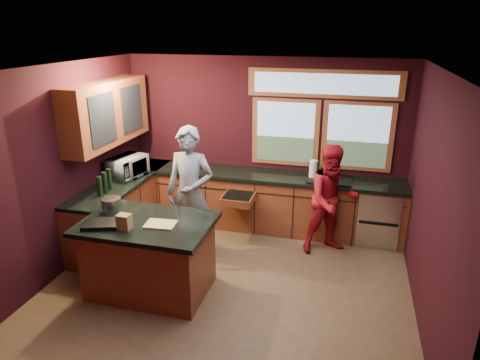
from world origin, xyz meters
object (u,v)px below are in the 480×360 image
at_px(stock_pot, 111,205).
at_px(island, 150,256).
at_px(person_grey, 190,193).
at_px(cutting_board, 161,224).
at_px(person_red, 332,200).

bearing_deg(stock_pot, island, -15.26).
bearing_deg(person_grey, stock_pot, -127.65).
bearing_deg(island, person_grey, 80.90).
xyz_separation_m(island, person_grey, (0.16, 1.01, 0.46)).
bearing_deg(cutting_board, person_red, 41.21).
relative_size(island, person_red, 0.97).
bearing_deg(person_grey, person_red, 18.96).
height_order(person_grey, stock_pot, person_grey).
bearing_deg(person_red, island, -171.00).
xyz_separation_m(person_red, stock_pot, (-2.63, -1.44, 0.23)).
relative_size(person_red, stock_pot, 6.69).
height_order(island, person_grey, person_grey).
relative_size(island, person_grey, 0.83).
relative_size(person_grey, person_red, 1.17).
height_order(person_grey, cutting_board, person_grey).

